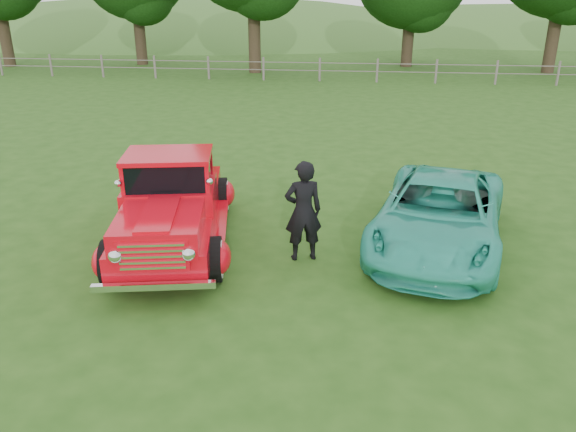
# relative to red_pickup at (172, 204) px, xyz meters

# --- Properties ---
(ground) EXTENTS (140.00, 140.00, 0.00)m
(ground) POSITION_rel_red_pickup_xyz_m (1.24, -1.07, -0.80)
(ground) COLOR #234A13
(ground) RESTS_ON ground
(distant_hills) EXTENTS (116.00, 60.00, 18.00)m
(distant_hills) POSITION_rel_red_pickup_xyz_m (-2.84, 58.39, -5.34)
(distant_hills) COLOR #3C6926
(distant_hills) RESTS_ON ground
(fence_line) EXTENTS (48.00, 0.12, 1.20)m
(fence_line) POSITION_rel_red_pickup_xyz_m (1.24, 20.93, -0.19)
(fence_line) COLOR #6B615A
(fence_line) RESTS_ON ground
(red_pickup) EXTENTS (2.91, 5.22, 1.78)m
(red_pickup) POSITION_rel_red_pickup_xyz_m (0.00, 0.00, 0.00)
(red_pickup) COLOR black
(red_pickup) RESTS_ON ground
(teal_sedan) EXTENTS (3.15, 5.06, 1.31)m
(teal_sedan) POSITION_rel_red_pickup_xyz_m (4.87, 0.47, -0.14)
(teal_sedan) COLOR teal
(teal_sedan) RESTS_ON ground
(man) EXTENTS (0.76, 0.61, 1.80)m
(man) POSITION_rel_red_pickup_xyz_m (2.46, -0.33, 0.11)
(man) COLOR black
(man) RESTS_ON ground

